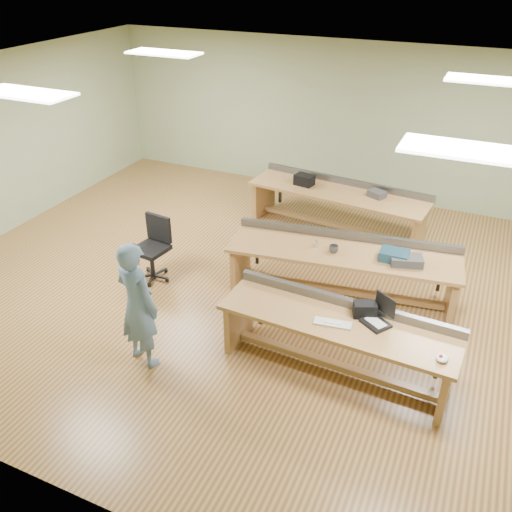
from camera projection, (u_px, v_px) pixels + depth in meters
name	position (u px, v px, depth m)	size (l,w,h in m)	color
floor	(268.00, 288.00, 8.16)	(10.00, 10.00, 0.00)	olive
ceiling	(270.00, 84.00, 6.66)	(10.00, 10.00, 0.00)	silver
wall_back	(349.00, 121.00, 10.57)	(10.00, 0.04, 3.00)	#92A27B
wall_front	(70.00, 384.00, 4.25)	(10.00, 0.04, 3.00)	#92A27B
fluor_panels	(270.00, 87.00, 6.68)	(6.20, 3.50, 0.03)	white
workbench_front	(337.00, 333.00, 6.33)	(2.82, 0.88, 0.86)	#A37E44
workbench_mid	(343.00, 261.00, 7.74)	(3.34, 1.29, 0.86)	#A37E44
workbench_back	(338.00, 201.00, 9.57)	(3.23, 1.17, 0.86)	#A37E44
person	(138.00, 305.00, 6.35)	(0.60, 0.40, 1.65)	slate
laptop_base	(375.00, 323.00, 6.14)	(0.30, 0.24, 0.03)	black
laptop_screen	(385.00, 304.00, 6.08)	(0.30, 0.01, 0.24)	black
keyboard	(332.00, 323.00, 6.14)	(0.43, 0.14, 0.02)	beige
trackball_mouse	(442.00, 358.00, 5.60)	(0.13, 0.15, 0.06)	white
camera_bag	(365.00, 309.00, 6.25)	(0.26, 0.17, 0.18)	black
task_chair	(154.00, 256.00, 8.26)	(0.60, 0.60, 0.99)	black
parts_bin_teal	(394.00, 255.00, 7.37)	(0.38, 0.29, 0.13)	#143343
parts_bin_grey	(407.00, 260.00, 7.28)	(0.42, 0.27, 0.12)	#343537
mug	(334.00, 249.00, 7.56)	(0.14, 0.14, 0.11)	#343537
drinks_can	(316.00, 244.00, 7.69)	(0.06, 0.06, 0.11)	silver
storage_box_back	(304.00, 180.00, 9.67)	(0.33, 0.23, 0.19)	black
tray_back	(377.00, 194.00, 9.21)	(0.28, 0.21, 0.11)	#343537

